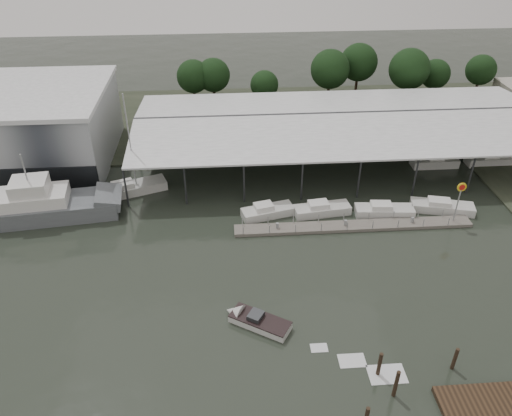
{
  "coord_description": "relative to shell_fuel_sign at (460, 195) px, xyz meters",
  "views": [
    {
      "loc": [
        0.15,
        -36.75,
        34.2
      ],
      "look_at": [
        3.61,
        11.16,
        2.5
      ],
      "focal_mm": 35.0,
      "sensor_mm": 36.0,
      "label": 1
    }
  ],
  "objects": [
    {
      "name": "shell_fuel_sign",
      "position": [
        0.0,
        0.0,
        0.0
      ],
      "size": [
        1.1,
        0.18,
        5.55
      ],
      "color": "gray",
      "rests_on": "ground"
    },
    {
      "name": "moored_cruiser_1",
      "position": [
        -15.23,
        3.19,
        -3.31
      ],
      "size": [
        7.07,
        3.03,
        1.7
      ],
      "rotation": [
        0.0,
        0.0,
        0.12
      ],
      "color": "silver",
      "rests_on": "ground"
    },
    {
      "name": "mooring_pilings",
      "position": [
        -13.21,
        -24.16,
        -2.96
      ],
      "size": [
        8.94,
        8.6,
        3.43
      ],
      "color": "#312418",
      "rests_on": "ground"
    },
    {
      "name": "speedboat_underway",
      "position": [
        -24.61,
        -14.31,
        -3.53
      ],
      "size": [
        15.53,
        10.14,
        2.0
      ],
      "rotation": [
        0.0,
        0.0,
        2.59
      ],
      "color": "silver",
      "rests_on": "ground"
    },
    {
      "name": "moored_cruiser_0",
      "position": [
        -21.89,
        3.21,
        -3.31
      ],
      "size": [
        6.63,
        3.69,
        1.7
      ],
      "rotation": [
        0.0,
        0.0,
        0.25
      ],
      "color": "silver",
      "rests_on": "ground"
    },
    {
      "name": "land_strip_far",
      "position": [
        -27.0,
        32.01,
        -3.83
      ],
      "size": [
        140.0,
        30.0,
        0.3
      ],
      "color": "#383D2E",
      "rests_on": "ground"
    },
    {
      "name": "horizon_tree_line",
      "position": [
        -2.62,
        37.97,
        2.2
      ],
      "size": [
        68.19,
        12.03,
        10.48
      ],
      "color": "black",
      "rests_on": "ground"
    },
    {
      "name": "white_sailboat",
      "position": [
        -38.89,
        9.81,
        -3.26
      ],
      "size": [
        8.77,
        5.36,
        13.58
      ],
      "rotation": [
        0.0,
        0.0,
        0.36
      ],
      "color": "silver",
      "rests_on": "ground"
    },
    {
      "name": "moored_cruiser_2",
      "position": [
        -7.72,
        2.38,
        -3.31
      ],
      "size": [
        7.17,
        2.78,
        1.7
      ],
      "rotation": [
        0.0,
        0.0,
        -0.08
      ],
      "color": "silver",
      "rests_on": "ground"
    },
    {
      "name": "grey_trawler",
      "position": [
        -48.47,
        4.96,
        -2.35
      ],
      "size": [
        18.17,
        7.12,
        8.84
      ],
      "rotation": [
        0.0,
        0.0,
        0.12
      ],
      "color": "#595D62",
      "rests_on": "ground"
    },
    {
      "name": "floating_dock",
      "position": [
        -12.0,
        0.01,
        -3.72
      ],
      "size": [
        28.0,
        2.0,
        1.4
      ],
      "color": "slate",
      "rests_on": "ground"
    },
    {
      "name": "covered_boat_shed",
      "position": [
        -10.0,
        18.01,
        2.2
      ],
      "size": [
        58.24,
        24.0,
        6.96
      ],
      "color": "white",
      "rests_on": "ground"
    },
    {
      "name": "moored_cruiser_3",
      "position": [
        -0.39,
        2.69,
        -3.31
      ],
      "size": [
        7.82,
        3.92,
        1.7
      ],
      "rotation": [
        0.0,
        0.0,
        -0.24
      ],
      "color": "silver",
      "rests_on": "ground"
    },
    {
      "name": "storage_warehouse",
      "position": [
        -55.0,
        19.95,
        1.36
      ],
      "size": [
        24.5,
        20.5,
        10.5
      ],
      "color": "#959A9F",
      "rests_on": "ground"
    },
    {
      "name": "ground",
      "position": [
        -27.0,
        -9.99,
        -3.93
      ],
      "size": [
        200.0,
        200.0,
        0.0
      ],
      "primitive_type": "plane",
      "color": "#252B23",
      "rests_on": "ground"
    }
  ]
}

